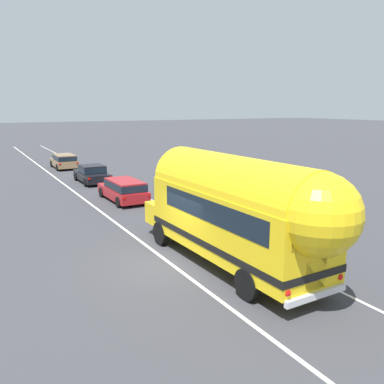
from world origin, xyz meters
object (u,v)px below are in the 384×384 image
(painted_bus, at_px, (239,208))
(car_second, at_px, (92,173))
(car_lead, at_px, (124,189))
(car_third, at_px, (64,160))

(painted_bus, xyz_separation_m, car_second, (0.22, 19.66, -1.58))
(car_lead, xyz_separation_m, car_third, (-0.24, 15.84, -0.01))
(painted_bus, height_order, car_lead, painted_bus)
(car_lead, height_order, car_third, same)
(car_lead, bearing_deg, painted_bus, -90.81)
(car_second, bearing_deg, painted_bus, -90.64)
(car_lead, relative_size, car_third, 1.10)
(car_third, bearing_deg, car_lead, -89.15)
(car_second, bearing_deg, car_lead, -90.35)
(car_lead, height_order, car_second, same)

